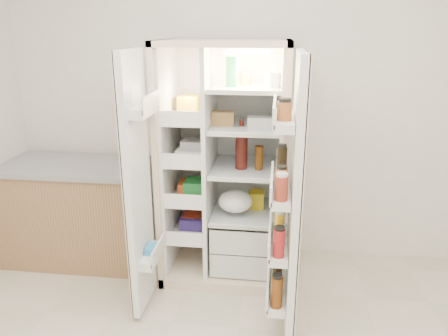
# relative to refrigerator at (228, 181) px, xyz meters

# --- Properties ---
(wall_back) EXTENTS (4.00, 0.02, 2.70)m
(wall_back) POSITION_rel_refrigerator_xyz_m (0.16, 0.35, 0.61)
(wall_back) COLOR silver
(wall_back) RESTS_ON floor
(refrigerator) EXTENTS (0.92, 0.70, 1.80)m
(refrigerator) POSITION_rel_refrigerator_xyz_m (0.00, 0.00, 0.00)
(refrigerator) COLOR beige
(refrigerator) RESTS_ON floor
(freezer_door) EXTENTS (0.15, 0.40, 1.72)m
(freezer_door) POSITION_rel_refrigerator_xyz_m (-0.52, -0.60, 0.15)
(freezer_door) COLOR white
(freezer_door) RESTS_ON floor
(fridge_door) EXTENTS (0.17, 0.58, 1.72)m
(fridge_door) POSITION_rel_refrigerator_xyz_m (0.47, -0.69, 0.13)
(fridge_door) COLOR white
(fridge_door) RESTS_ON floor
(kitchen_counter) EXTENTS (1.16, 0.62, 0.84)m
(kitchen_counter) POSITION_rel_refrigerator_xyz_m (-1.28, -0.02, -0.32)
(kitchen_counter) COLOR #9B704D
(kitchen_counter) RESTS_ON floor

